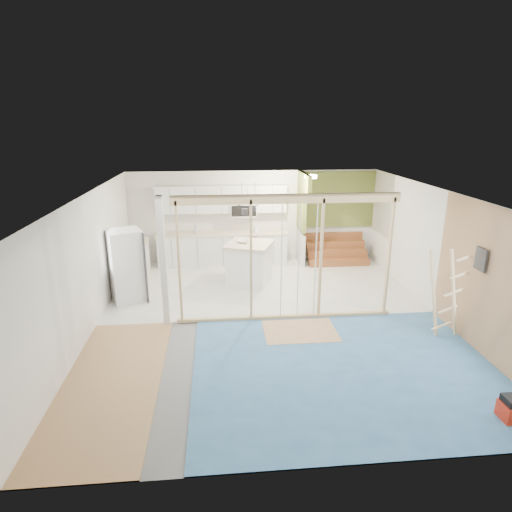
{
  "coord_description": "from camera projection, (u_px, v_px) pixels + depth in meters",
  "views": [
    {
      "loc": [
        -1.04,
        -7.95,
        3.89
      ],
      "look_at": [
        -0.24,
        0.6,
        1.19
      ],
      "focal_mm": 30.0,
      "sensor_mm": 36.0,
      "label": 1
    }
  ],
  "objects": [
    {
      "name": "upper_cabinets",
      "position": [
        224.0,
        200.0,
        11.82
      ],
      "size": [
        3.6,
        0.41,
        0.85
      ],
      "color": "white",
      "rests_on": "room"
    },
    {
      "name": "base_cabinets",
      "position": [
        197.0,
        252.0,
        11.72
      ],
      "size": [
        4.45,
        2.24,
        0.93
      ],
      "color": "white",
      "rests_on": "room"
    },
    {
      "name": "pot_rack",
      "position": [
        248.0,
        207.0,
        9.98
      ],
      "size": [
        0.52,
        0.52,
        0.72
      ],
      "color": "black",
      "rests_on": "room"
    },
    {
      "name": "soap_bottle_a",
      "position": [
        196.0,
        228.0,
        11.9
      ],
      "size": [
        0.13,
        0.13,
        0.29
      ],
      "primitive_type": "imported",
      "rotation": [
        0.0,
        0.0,
        0.14
      ],
      "color": "#ADB3C1",
      "rests_on": "base_cabinets"
    },
    {
      "name": "stud_frame",
      "position": [
        257.0,
        245.0,
        8.31
      ],
      "size": [
        4.66,
        0.14,
        2.6
      ],
      "color": "tan",
      "rests_on": "room"
    },
    {
      "name": "ceiling_light",
      "position": [
        311.0,
        177.0,
        11.02
      ],
      "size": [
        0.32,
        0.32,
        0.08
      ],
      "primitive_type": "cylinder",
      "color": "#FFEABF",
      "rests_on": "room"
    },
    {
      "name": "green_partition",
      "position": [
        326.0,
        230.0,
        12.19
      ],
      "size": [
        2.25,
        1.51,
        2.6
      ],
      "color": "olive",
      "rests_on": "room"
    },
    {
      "name": "soap_bottle_b",
      "position": [
        256.0,
        229.0,
        11.94
      ],
      "size": [
        0.11,
        0.12,
        0.21
      ],
      "primitive_type": "imported",
      "rotation": [
        0.0,
        0.0,
        0.22
      ],
      "color": "white",
      "rests_on": "base_cabinets"
    },
    {
      "name": "bowl",
      "position": [
        243.0,
        241.0,
        10.53
      ],
      "size": [
        0.28,
        0.28,
        0.06
      ],
      "primitive_type": "imported",
      "rotation": [
        0.0,
        0.0,
        0.11
      ],
      "color": "silver",
      "rests_on": "island"
    },
    {
      "name": "floor_overlays",
      "position": [
        274.0,
        317.0,
        8.88
      ],
      "size": [
        7.0,
        8.0,
        0.03
      ],
      "color": "silver",
      "rests_on": "room"
    },
    {
      "name": "island",
      "position": [
        249.0,
        263.0,
        10.67
      ],
      "size": [
        1.37,
        1.37,
        1.04
      ],
      "rotation": [
        0.0,
        0.0,
        -0.36
      ],
      "color": "white",
      "rests_on": "room"
    },
    {
      "name": "electrical_panel",
      "position": [
        481.0,
        259.0,
        7.29
      ],
      "size": [
        0.04,
        0.3,
        0.4
      ],
      "primitive_type": "cube",
      "color": "#37373C",
      "rests_on": "room"
    },
    {
      "name": "sheathing_panel",
      "position": [
        503.0,
        291.0,
        6.83
      ],
      "size": [
        0.02,
        4.0,
        2.6
      ],
      "primitive_type": "cube",
      "color": "tan",
      "rests_on": "room"
    },
    {
      "name": "fridge",
      "position": [
        127.0,
        266.0,
        9.54
      ],
      "size": [
        0.95,
        0.91,
        1.64
      ],
      "rotation": [
        0.0,
        0.0,
        0.41
      ],
      "color": "white",
      "rests_on": "room"
    },
    {
      "name": "room",
      "position": [
        271.0,
        259.0,
        8.42
      ],
      "size": [
        7.01,
        8.01,
        2.61
      ],
      "color": "slate",
      "rests_on": "ground"
    },
    {
      "name": "ladder",
      "position": [
        446.0,
        294.0,
        7.81
      ],
      "size": [
        0.93,
        0.13,
        1.74
      ],
      "rotation": [
        0.0,
        0.0,
        0.22
      ],
      "color": "beige",
      "rests_on": "room"
    }
  ]
}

